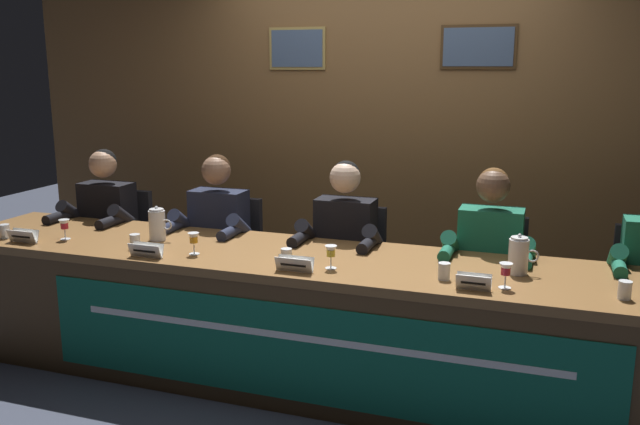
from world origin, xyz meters
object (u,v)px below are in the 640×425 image
at_px(conference_table, 313,302).
at_px(nameplate_far_left, 23,236).
at_px(nameplate_left, 146,250).
at_px(nameplate_right, 474,282).
at_px(water_cup_far_right, 625,291).
at_px(panelist_left, 214,234).
at_px(chair_far_left, 121,255).
at_px(water_pitcher_right_side, 519,256).
at_px(juice_glass_left, 194,239).
at_px(water_pitcher_left_side, 157,225).
at_px(water_cup_center, 286,257).
at_px(panelist_right, 488,259).
at_px(juice_glass_far_left, 64,226).
at_px(nameplate_center, 294,264).
at_px(chair_left, 229,266).
at_px(panelist_far_left, 101,224).
at_px(water_cup_far_left, 5,232).
at_px(juice_glass_center, 331,253).
at_px(water_cup_right, 444,272).
at_px(juice_glass_right, 506,271).
at_px(chair_right, 489,294).
at_px(chair_center, 350,279).

xyz_separation_m(conference_table, nameplate_far_left, (-1.78, -0.17, 0.26)).
bearing_deg(nameplate_left, nameplate_far_left, 178.00).
relative_size(nameplate_right, water_cup_far_right, 1.92).
xyz_separation_m(nameplate_far_left, panelist_left, (0.90, 0.70, -0.08)).
xyz_separation_m(chair_far_left, water_pitcher_right_side, (2.81, -0.57, 0.41)).
bearing_deg(juice_glass_left, water_pitcher_left_side, 150.04).
relative_size(water_cup_center, panelist_right, 0.07).
height_order(juice_glass_far_left, water_pitcher_left_side, water_pitcher_left_side).
distance_m(nameplate_center, water_cup_far_right, 1.57).
relative_size(nameplate_far_left, chair_left, 0.22).
bearing_deg(water_pitcher_right_side, nameplate_center, -162.50).
xyz_separation_m(panelist_far_left, water_cup_far_left, (-0.21, -0.65, 0.08)).
xyz_separation_m(juice_glass_far_left, chair_left, (0.71, 0.76, -0.40)).
xyz_separation_m(juice_glass_center, water_cup_right, (0.59, 0.01, -0.05)).
distance_m(nameplate_far_left, nameplate_right, 2.65).
relative_size(juice_glass_center, water_cup_far_right, 1.46).
bearing_deg(juice_glass_far_left, water_pitcher_right_side, 4.10).
bearing_deg(juice_glass_right, water_cup_center, 178.49).
relative_size(panelist_far_left, chair_left, 1.37).
bearing_deg(juice_glass_left, chair_right, 26.94).
height_order(nameplate_left, nameplate_right, same).
distance_m(chair_far_left, water_cup_far_left, 0.94).
bearing_deg(panelist_far_left, juice_glass_center, -17.68).
height_order(conference_table, juice_glass_left, juice_glass_left).
xyz_separation_m(water_cup_center, water_cup_far_right, (1.65, -0.01, 0.00)).
xyz_separation_m(chair_far_left, nameplate_center, (1.72, -0.91, 0.36)).
height_order(chair_far_left, water_cup_far_left, chair_far_left).
bearing_deg(juice_glass_center, chair_right, 46.85).
relative_size(chair_right, water_cup_far_right, 10.53).
height_order(nameplate_left, panelist_right, panelist_right).
xyz_separation_m(nameplate_left, nameplate_center, (0.87, 0.02, 0.00)).
bearing_deg(water_cup_center, chair_left, 133.42).
bearing_deg(nameplate_far_left, water_cup_right, 2.63).
bearing_deg(water_cup_center, nameplate_far_left, -176.38).
relative_size(conference_table, chair_right, 5.23).
bearing_deg(panelist_right, nameplate_center, -141.89).
relative_size(panelist_far_left, juice_glass_left, 9.86).
xyz_separation_m(nameplate_far_left, water_pitcher_left_side, (0.72, 0.32, 0.05)).
bearing_deg(juice_glass_right, water_cup_far_right, 2.42).
xyz_separation_m(nameplate_center, water_pitcher_right_side, (1.09, 0.34, 0.05)).
relative_size(chair_center, water_cup_right, 10.53).
distance_m(chair_right, water_cup_right, 0.88).
height_order(panelist_far_left, juice_glass_left, panelist_far_left).
bearing_deg(nameplate_left, juice_glass_far_left, 165.81).
relative_size(nameplate_left, chair_center, 0.22).
distance_m(conference_table, water_cup_right, 0.76).
xyz_separation_m(water_cup_far_left, nameplate_right, (2.83, -0.06, 0.00)).
height_order(nameplate_center, water_pitcher_right_side, water_pitcher_right_side).
bearing_deg(juice_glass_center, juice_glass_far_left, 178.66).
height_order(juice_glass_left, water_pitcher_left_side, water_pitcher_left_side).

